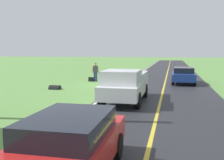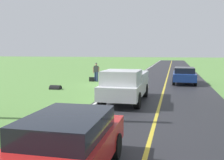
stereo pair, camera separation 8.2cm
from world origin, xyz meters
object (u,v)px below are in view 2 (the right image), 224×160
pickup_truck_passing (125,85)px  sedan_near_oncoming (184,75)px  hitchhiker_walking (96,71)px  sedan_ahead_same_lane (65,146)px  suitcase_carried (92,79)px

pickup_truck_passing → sedan_near_oncoming: (-3.48, -9.27, -0.21)m
hitchhiker_walking → sedan_near_oncoming: hitchhiker_walking is taller
sedan_near_oncoming → sedan_ahead_same_lane: bearing=80.1°
pickup_truck_passing → sedan_near_oncoming: bearing=-110.6°
pickup_truck_passing → sedan_near_oncoming: size_ratio=1.22×
hitchhiker_walking → sedan_near_oncoming: size_ratio=0.40×
hitchhiker_walking → pickup_truck_passing: bearing=116.1°
hitchhiker_walking → pickup_truck_passing: (-4.40, 8.97, -0.01)m
hitchhiker_walking → sedan_ahead_same_lane: size_ratio=0.39×
hitchhiker_walking → sedan_near_oncoming: 7.89m
suitcase_carried → pickup_truck_passing: 10.11m
suitcase_carried → sedan_near_oncoming: 8.32m
pickup_truck_passing → hitchhiker_walking: bearing=-63.9°
pickup_truck_passing → suitcase_carried: bearing=-61.5°
hitchhiker_walking → suitcase_carried: (0.41, 0.11, -0.78)m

